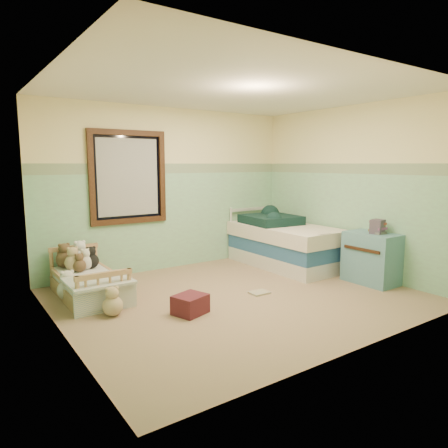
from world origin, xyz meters
TOP-DOWN VIEW (x-y plane):
  - floor at (0.00, 0.00)m, footprint 4.20×3.60m
  - ceiling at (0.00, 0.00)m, footprint 4.20×3.60m
  - wall_back at (0.00, 1.80)m, footprint 4.20×0.04m
  - wall_front at (0.00, -1.80)m, footprint 4.20×0.04m
  - wall_left at (-2.10, 0.00)m, footprint 0.04×3.60m
  - wall_right at (2.10, 0.00)m, footprint 0.04×3.60m
  - wainscot_mint at (0.00, 1.79)m, footprint 4.20×0.01m
  - border_strip at (0.00, 1.79)m, footprint 4.20×0.01m
  - window_frame at (-0.70, 1.76)m, footprint 1.16×0.06m
  - window_blinds at (-0.70, 1.77)m, footprint 0.92×0.01m
  - toddler_bed_frame at (-1.55, 1.05)m, footprint 0.65×1.29m
  - toddler_mattress at (-1.55, 1.05)m, footprint 0.59×1.24m
  - patchwork_quilt at (-1.55, 0.65)m, footprint 0.70×0.65m
  - plush_bed_brown at (-1.70, 1.55)m, footprint 0.22×0.22m
  - plush_bed_white at (-1.50, 1.55)m, footprint 0.23×0.23m
  - plush_bed_tan at (-1.65, 1.33)m, footprint 0.21×0.21m
  - plush_bed_dark at (-1.42, 1.33)m, footprint 0.20×0.20m
  - plush_floor_cream at (-1.80, 1.06)m, footprint 0.25×0.25m
  - plush_floor_tan at (-1.53, 0.24)m, footprint 0.22×0.22m
  - twin_bed_frame at (1.55, 0.82)m, footprint 0.93×1.86m
  - twin_boxspring at (1.55, 0.82)m, footprint 0.93×1.86m
  - twin_mattress at (1.55, 0.82)m, footprint 0.97×1.90m
  - teal_blanket at (1.50, 1.12)m, footprint 0.86×0.90m
  - dresser at (1.87, -0.57)m, footprint 0.44×0.70m
  - book_stack at (1.87, -0.64)m, footprint 0.22×0.19m
  - red_pillow at (-0.80, -0.18)m, footprint 0.41×0.39m
  - floor_book at (0.29, -0.06)m, footprint 0.24×0.19m
  - extra_plush_0 at (-1.50, 1.31)m, footprint 0.19×0.19m
  - extra_plush_1 at (-1.60, 1.23)m, footprint 0.16×0.16m

SIDE VIEW (x-z plane):
  - floor at x=0.00m, z-range -0.02..0.00m
  - floor_book at x=0.29m, z-range 0.00..0.02m
  - toddler_bed_frame at x=-1.55m, z-range 0.00..0.17m
  - red_pillow at x=-0.80m, z-range 0.00..0.21m
  - twin_bed_frame at x=1.55m, z-range 0.00..0.22m
  - plush_floor_tan at x=-1.53m, z-range 0.00..0.22m
  - plush_floor_cream at x=-1.80m, z-range 0.00..0.25m
  - toddler_mattress at x=-1.55m, z-range 0.17..0.29m
  - patchwork_quilt at x=-1.55m, z-range 0.29..0.32m
  - twin_boxspring at x=1.55m, z-range 0.22..0.44m
  - dresser at x=1.87m, z-range 0.00..0.70m
  - extra_plush_1 at x=-1.60m, z-range 0.29..0.45m
  - extra_plush_0 at x=-1.50m, z-range 0.29..0.47m
  - plush_bed_dark at x=-1.42m, z-range 0.29..0.48m
  - plush_bed_tan at x=-1.65m, z-range 0.29..0.50m
  - plush_bed_brown at x=-1.70m, z-range 0.29..0.51m
  - plush_bed_white at x=-1.50m, z-range 0.29..0.52m
  - twin_mattress at x=1.55m, z-range 0.44..0.66m
  - teal_blanket at x=1.50m, z-range 0.66..0.80m
  - wainscot_mint at x=0.00m, z-range 0.00..1.50m
  - book_stack at x=1.87m, z-range 0.70..0.90m
  - wall_back at x=0.00m, z-range 0.00..2.50m
  - wall_front at x=0.00m, z-range 0.00..2.50m
  - wall_left at x=-2.10m, z-range 0.00..2.50m
  - wall_right at x=2.10m, z-range 0.00..2.50m
  - window_blinds at x=-0.70m, z-range 0.89..2.01m
  - window_frame at x=-0.70m, z-range 0.77..2.13m
  - border_strip at x=0.00m, z-range 1.50..1.65m
  - ceiling at x=0.00m, z-range 2.50..2.52m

